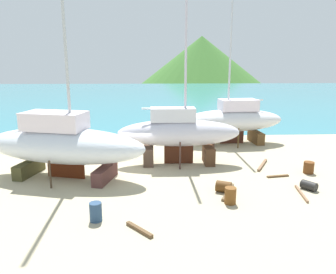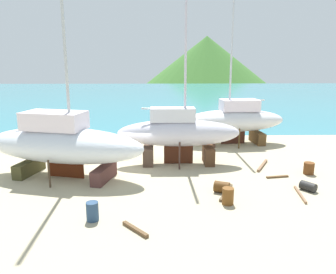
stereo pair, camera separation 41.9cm
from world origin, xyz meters
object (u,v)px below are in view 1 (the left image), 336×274
object	(u,v)px
barrel_tipped_left	(309,168)
barrel_rust_mid	(230,196)
barrel_rust_far	(96,212)
barrel_tipped_center	(224,187)
sailboat_far_slipway	(63,144)
worker	(186,135)
barrel_rust_near	(309,185)
sailboat_mid_port	(233,119)
sailboat_large_starboard	(178,132)

from	to	relation	value
barrel_tipped_left	barrel_rust_mid	distance (m)	7.81
barrel_rust_far	barrel_tipped_center	bearing A→B (deg)	25.83
barrel_rust_mid	barrel_tipped_center	bearing A→B (deg)	91.03
sailboat_far_slipway	barrel_rust_mid	world-z (taller)	sailboat_far_slipway
worker	barrel_tipped_left	world-z (taller)	worker
sailboat_far_slipway	barrel_rust_mid	size ratio (longest dim) A/B	20.82
sailboat_far_slipway	worker	xyz separation A→B (m)	(8.59, 8.38, -1.39)
barrel_rust_near	barrel_rust_mid	size ratio (longest dim) A/B	0.99
sailboat_mid_port	barrel_tipped_center	distance (m)	11.87
barrel_tipped_left	barrel_rust_far	distance (m)	14.49
worker	barrel_rust_far	size ratio (longest dim) A/B	1.84
barrel_rust_near	barrel_tipped_center	xyz separation A→B (m)	(-5.05, -0.15, 0.06)
barrel_tipped_left	barrel_rust_mid	world-z (taller)	barrel_rust_mid
sailboat_large_starboard	sailboat_mid_port	bearing A→B (deg)	47.45
barrel_rust_mid	barrel_rust_far	bearing A→B (deg)	-166.06
barrel_tipped_left	sailboat_mid_port	bearing A→B (deg)	111.48
barrel_rust_far	sailboat_mid_port	bearing A→B (deg)	56.06
sailboat_large_starboard	barrel_rust_mid	bearing A→B (deg)	-72.45
sailboat_mid_port	worker	size ratio (longest dim) A/B	9.17
sailboat_far_slipway	barrel_tipped_left	world-z (taller)	sailboat_far_slipway
barrel_rust_far	barrel_tipped_center	size ratio (longest dim) A/B	1.09
sailboat_mid_port	barrel_tipped_left	distance (m)	9.09
worker	barrel_tipped_center	size ratio (longest dim) A/B	2.00
sailboat_far_slipway	worker	bearing A→B (deg)	58.45
barrel_tipped_left	sailboat_far_slipway	bearing A→B (deg)	-179.24
sailboat_mid_port	barrel_rust_far	world-z (taller)	sailboat_mid_port
barrel_rust_near	barrel_rust_mid	xyz separation A→B (m)	(-5.02, -1.73, 0.18)
sailboat_large_starboard	sailboat_far_slipway	bearing A→B (deg)	-160.37
barrel_tipped_left	sailboat_large_starboard	bearing A→B (deg)	163.92
barrel_rust_far	barrel_rust_mid	world-z (taller)	barrel_rust_far
worker	barrel_rust_mid	size ratio (longest dim) A/B	1.89
worker	barrel_rust_near	distance (m)	12.65
barrel_rust_mid	sailboat_large_starboard	bearing A→B (deg)	107.73
barrel_tipped_center	barrel_rust_mid	xyz separation A→B (m)	(0.03, -1.58, 0.12)
barrel_tipped_left	barrel_tipped_center	distance (m)	7.02
sailboat_large_starboard	barrel_rust_mid	size ratio (longest dim) A/B	15.07
barrel_rust_mid	sailboat_mid_port	bearing A→B (deg)	76.69
worker	barrel_rust_far	xyz separation A→B (m)	(-5.64, -14.45, -0.41)
barrel_tipped_left	worker	bearing A→B (deg)	132.26
sailboat_mid_port	barrel_tipped_left	bearing A→B (deg)	105.96
sailboat_large_starboard	sailboat_far_slipway	world-z (taller)	sailboat_far_slipway
barrel_rust_far	sailboat_large_starboard	bearing A→B (deg)	62.81
worker	sailboat_mid_port	bearing A→B (deg)	-71.24
sailboat_mid_port	barrel_rust_mid	xyz separation A→B (m)	(-3.05, -12.89, -1.75)
barrel_rust_near	barrel_rust_far	size ratio (longest dim) A/B	0.96
barrel_rust_far	barrel_rust_mid	bearing A→B (deg)	13.94
sailboat_large_starboard	barrel_tipped_center	bearing A→B (deg)	-68.06
barrel_rust_near	barrel_tipped_left	world-z (taller)	barrel_tipped_left
worker	barrel_tipped_center	xyz separation A→B (m)	(1.09, -11.19, -0.55)
sailboat_large_starboard	barrel_tipped_center	world-z (taller)	sailboat_large_starboard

